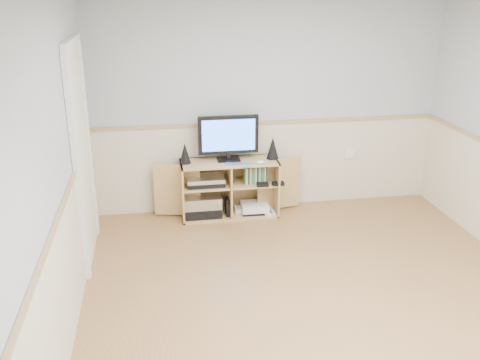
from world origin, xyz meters
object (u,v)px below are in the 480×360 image
(keyboard, at_px, (239,164))
(game_consoles, at_px, (254,208))
(monitor, at_px, (228,136))
(media_cabinet, at_px, (229,186))

(keyboard, bearing_deg, game_consoles, 46.36)
(monitor, relative_size, game_consoles, 1.50)
(media_cabinet, xyz_separation_m, keyboard, (0.09, -0.19, 0.32))
(monitor, distance_m, keyboard, 0.34)
(game_consoles, bearing_deg, media_cabinet, 167.32)
(media_cabinet, relative_size, keyboard, 5.72)
(media_cabinet, bearing_deg, monitor, -90.00)
(media_cabinet, height_order, game_consoles, media_cabinet)
(media_cabinet, height_order, monitor, monitor)
(media_cabinet, bearing_deg, game_consoles, -12.68)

